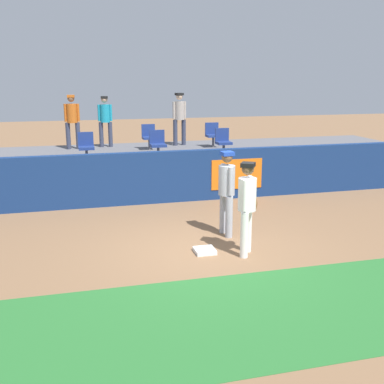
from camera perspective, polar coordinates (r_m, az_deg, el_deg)
ground_plane at (r=9.45m, az=1.88°, el=-7.14°), size 60.00×60.00×0.00m
grass_foreground_strip at (r=7.17m, az=8.07°, el=-14.47°), size 18.00×2.80×0.01m
first_base at (r=9.33m, az=1.55°, el=-7.18°), size 0.40×0.40×0.08m
player_fielder_home at (r=8.99m, az=6.77°, el=-1.25°), size 0.55×0.48×1.83m
player_runner_visitor at (r=10.07m, az=4.24°, el=0.56°), size 0.38×0.52×1.86m
field_wall at (r=12.86m, az=-2.92°, el=1.87°), size 18.00×0.26×1.43m
bleacher_platform at (r=15.38m, az=-4.89°, el=3.02°), size 18.00×4.80×0.99m
seat_front_right at (r=14.63m, az=3.81°, el=6.31°), size 0.44×0.44×0.84m
seat_front_center at (r=14.12m, az=-4.21°, el=6.04°), size 0.46×0.44×0.84m
seat_front_left at (r=13.91m, az=-12.81°, el=5.60°), size 0.44×0.44×0.84m
seat_back_center at (r=15.89m, az=-5.29°, el=6.89°), size 0.45×0.44×0.84m
seat_back_right at (r=16.40m, az=2.54°, el=7.16°), size 0.47×0.44×0.84m
spectator_hooded at (r=16.77m, az=-1.55°, el=9.36°), size 0.51×0.41×1.84m
spectator_capped at (r=16.36m, az=-14.44°, el=8.75°), size 0.51×0.36×1.81m
spectator_casual at (r=16.62m, az=-10.57°, el=8.90°), size 0.49×0.36×1.75m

